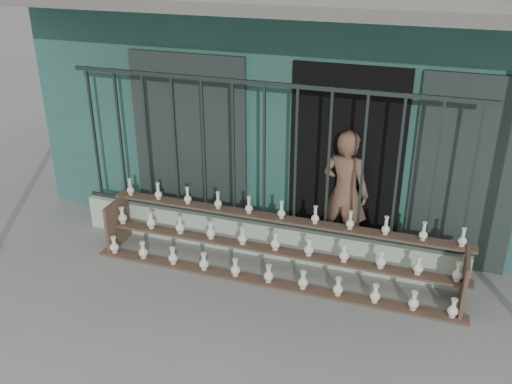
% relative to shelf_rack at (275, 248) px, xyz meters
% --- Properties ---
extents(ground, '(60.00, 60.00, 0.00)m').
position_rel_shelf_rack_xyz_m(ground, '(-0.27, -0.89, -0.36)').
color(ground, slate).
extents(workshop_building, '(7.40, 6.60, 3.21)m').
position_rel_shelf_rack_xyz_m(workshop_building, '(-0.27, 3.34, 1.26)').
color(workshop_building, '#275349').
rests_on(workshop_building, ground).
extents(parapet_wall, '(5.00, 0.20, 0.45)m').
position_rel_shelf_rack_xyz_m(parapet_wall, '(-0.27, 0.41, -0.13)').
color(parapet_wall, '#AFC6AA').
rests_on(parapet_wall, ground).
extents(security_fence, '(5.00, 0.04, 1.80)m').
position_rel_shelf_rack_xyz_m(security_fence, '(-0.27, 0.41, 0.99)').
color(security_fence, '#283330').
rests_on(security_fence, parapet_wall).
extents(shelf_rack, '(4.50, 0.68, 0.85)m').
position_rel_shelf_rack_xyz_m(shelf_rack, '(0.00, 0.00, 0.00)').
color(shelf_rack, brown).
rests_on(shelf_rack, ground).
extents(elderly_woman, '(0.67, 0.51, 1.65)m').
position_rel_shelf_rack_xyz_m(elderly_woman, '(0.66, 0.80, 0.46)').
color(elderly_woman, brown).
rests_on(elderly_woman, ground).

